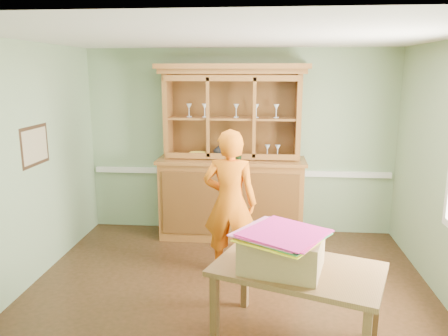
# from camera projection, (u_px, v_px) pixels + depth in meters

# --- Properties ---
(floor) EXTENTS (4.50, 4.50, 0.00)m
(floor) POSITION_uv_depth(u_px,v_px,m) (228.00, 293.00, 4.79)
(floor) COLOR #4B2B18
(floor) RESTS_ON ground
(ceiling) EXTENTS (4.50, 4.50, 0.00)m
(ceiling) POSITION_uv_depth(u_px,v_px,m) (229.00, 37.00, 4.20)
(ceiling) COLOR white
(ceiling) RESTS_ON wall_back
(wall_back) EXTENTS (4.50, 0.00, 4.50)m
(wall_back) POSITION_uv_depth(u_px,v_px,m) (240.00, 142.00, 6.44)
(wall_back) COLOR #86A47B
(wall_back) RESTS_ON floor
(wall_left) EXTENTS (0.00, 4.00, 4.00)m
(wall_left) POSITION_uv_depth(u_px,v_px,m) (21.00, 169.00, 4.70)
(wall_left) COLOR #86A47B
(wall_left) RESTS_ON floor
(wall_front) EXTENTS (4.50, 0.00, 4.50)m
(wall_front) POSITION_uv_depth(u_px,v_px,m) (201.00, 251.00, 2.55)
(wall_front) COLOR #86A47B
(wall_front) RESTS_ON floor
(chair_rail) EXTENTS (4.41, 0.05, 0.08)m
(chair_rail) POSITION_uv_depth(u_px,v_px,m) (240.00, 172.00, 6.51)
(chair_rail) COLOR white
(chair_rail) RESTS_ON wall_back
(framed_map) EXTENTS (0.03, 0.60, 0.46)m
(framed_map) POSITION_uv_depth(u_px,v_px,m) (35.00, 146.00, 4.95)
(framed_map) COLOR #362315
(framed_map) RESTS_ON wall_left
(china_hutch) EXTENTS (2.11, 0.70, 2.47)m
(china_hutch) POSITION_uv_depth(u_px,v_px,m) (232.00, 179.00, 6.28)
(china_hutch) COLOR brown
(china_hutch) RESTS_ON floor
(dining_table) EXTENTS (1.63, 1.29, 0.71)m
(dining_table) POSITION_uv_depth(u_px,v_px,m) (298.00, 276.00, 3.81)
(dining_table) COLOR brown
(dining_table) RESTS_ON floor
(cardboard_box) EXTENTS (0.77, 0.67, 0.31)m
(cardboard_box) POSITION_uv_depth(u_px,v_px,m) (282.00, 252.00, 3.72)
(cardboard_box) COLOR #94754C
(cardboard_box) RESTS_ON dining_table
(kite_stack) EXTENTS (0.83, 0.83, 0.05)m
(kite_stack) POSITION_uv_depth(u_px,v_px,m) (281.00, 234.00, 3.64)
(kite_stack) COLOR yellow
(kite_stack) RESTS_ON cardboard_box
(person) EXTENTS (0.66, 0.46, 1.74)m
(person) POSITION_uv_depth(u_px,v_px,m) (230.00, 203.00, 5.10)
(person) COLOR orange
(person) RESTS_ON floor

